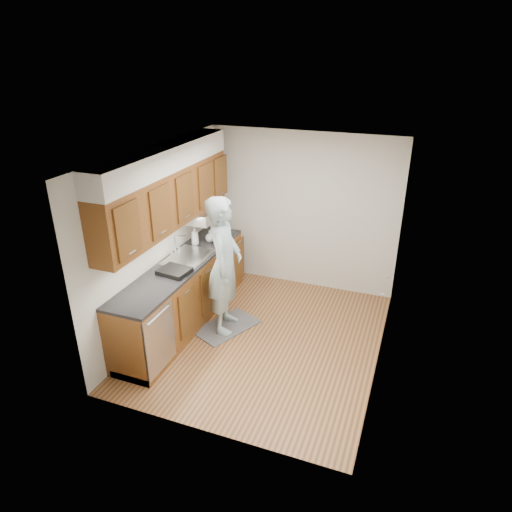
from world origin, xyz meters
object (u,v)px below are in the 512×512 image
(soap_bottle_b, at_px, (217,239))
(dish_rack, at_px, (174,271))
(person, at_px, (224,257))
(soap_bottle_a, at_px, (195,236))
(soda_can, at_px, (215,241))
(soap_bottle_c, at_px, (210,236))

(soap_bottle_b, relative_size, dish_rack, 0.49)
(person, bearing_deg, dish_rack, 113.23)
(person, height_order, dish_rack, person)
(person, xyz_separation_m, soap_bottle_a, (-0.72, 0.55, -0.01))
(soda_can, bearing_deg, soap_bottle_b, 34.04)
(soap_bottle_a, xyz_separation_m, dish_rack, (0.19, -0.94, -0.11))
(person, bearing_deg, soda_can, 21.44)
(soap_bottle_a, bearing_deg, soap_bottle_b, 19.65)
(person, relative_size, soap_bottle_c, 11.72)
(soap_bottle_b, distance_m, soda_can, 0.04)
(soap_bottle_b, bearing_deg, soap_bottle_a, -160.35)
(soap_bottle_c, xyz_separation_m, dish_rack, (0.03, -1.12, -0.06))
(soda_can, distance_m, dish_rack, 1.04)
(soap_bottle_b, bearing_deg, soda_can, -145.96)
(soap_bottle_c, bearing_deg, soap_bottle_b, -23.92)
(person, distance_m, soap_bottle_a, 0.91)
(person, xyz_separation_m, soap_bottle_c, (-0.57, 0.73, -0.06))
(soap_bottle_b, bearing_deg, soap_bottle_c, 156.08)
(soap_bottle_b, xyz_separation_m, soap_bottle_c, (-0.15, 0.07, -0.00))
(person, relative_size, soap_bottle_a, 7.59)
(person, relative_size, soap_bottle_b, 11.55)
(soap_bottle_c, bearing_deg, soda_can, -33.82)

